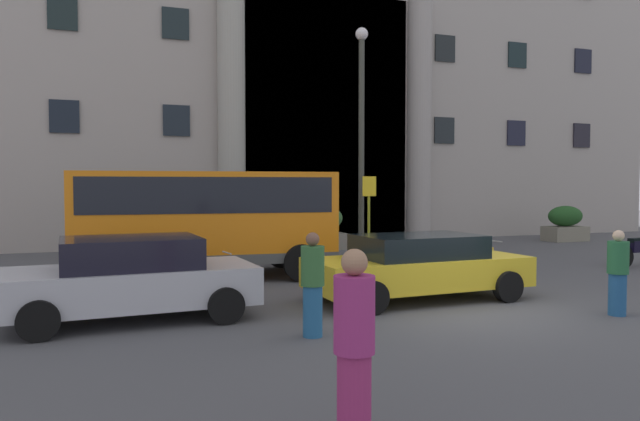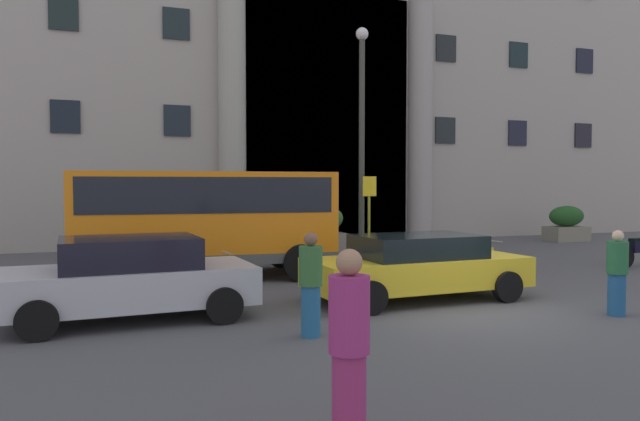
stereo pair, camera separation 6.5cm
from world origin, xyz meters
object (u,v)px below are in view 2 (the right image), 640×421
object	(u,v)px
bus_stop_sign	(369,209)
hedge_planter_west	(566,224)
orange_minibus	(206,214)
lamppost_plaza_centre	(362,124)
motorcycle_far_end	(476,259)
parked_estate_mid	(417,266)
hedge_planter_far_west	(316,228)
pedestrian_man_red_shirt	(617,273)
hedge_planter_entrance_left	(119,236)
parked_coupe_end	(130,277)
pedestrian_woman_dark_dress	(311,285)
pedestrian_man_crossing	(349,350)
motorcycle_near_kerb	(196,274)

from	to	relation	value
bus_stop_sign	hedge_planter_west	distance (m)	10.95
orange_minibus	lamppost_plaza_centre	distance (m)	6.48
hedge_planter_west	motorcycle_far_end	world-z (taller)	hedge_planter_west
parked_estate_mid	bus_stop_sign	bearing A→B (deg)	72.04
hedge_planter_west	orange_minibus	bearing A→B (deg)	-163.40
bus_stop_sign	hedge_planter_far_west	bearing A→B (deg)	97.51
pedestrian_man_red_shirt	hedge_planter_entrance_left	bearing A→B (deg)	-3.93
hedge_planter_west	lamppost_plaza_centre	xyz separation A→B (m)	(-10.27, -2.20, 3.57)
bus_stop_sign	hedge_planter_entrance_left	xyz separation A→B (m)	(-7.16, 3.78, -0.92)
bus_stop_sign	hedge_planter_entrance_left	world-z (taller)	bus_stop_sign
hedge_planter_far_west	lamppost_plaza_centre	world-z (taller)	lamppost_plaza_centre
hedge_planter_entrance_left	parked_coupe_end	world-z (taller)	parked_coupe_end
motorcycle_far_end	pedestrian_woman_dark_dress	size ratio (longest dim) A/B	1.24
hedge_planter_entrance_left	pedestrian_man_crossing	bearing A→B (deg)	-84.31
orange_minibus	lamppost_plaza_centre	size ratio (longest dim) A/B	0.88
hedge_planter_entrance_left	parked_coupe_end	size ratio (longest dim) A/B	0.39
orange_minibus	pedestrian_woman_dark_dress	distance (m)	6.52
hedge_planter_west	motorcycle_near_kerb	xyz separation A→B (m)	(-16.25, -7.17, -0.25)
hedge_planter_west	hedge_planter_far_west	size ratio (longest dim) A/B	0.78
parked_coupe_end	pedestrian_man_crossing	bearing A→B (deg)	-78.19
motorcycle_far_end	parked_estate_mid	bearing A→B (deg)	-155.60
orange_minibus	hedge_planter_west	world-z (taller)	orange_minibus
parked_estate_mid	motorcycle_near_kerb	bearing A→B (deg)	153.17
motorcycle_far_end	pedestrian_man_red_shirt	bearing A→B (deg)	-105.14
hedge_planter_west	motorcycle_far_end	bearing A→B (deg)	-142.97
motorcycle_far_end	lamppost_plaza_centre	bearing A→B (deg)	90.57
orange_minibus	bus_stop_sign	bearing A→B (deg)	21.22
motorcycle_far_end	pedestrian_woman_dark_dress	bearing A→B (deg)	-156.54
pedestrian_woman_dark_dress	bus_stop_sign	bearing A→B (deg)	-7.12
bus_stop_sign	pedestrian_woman_dark_dress	xyz separation A→B (m)	(-4.64, -7.95, -0.80)
motorcycle_far_end	pedestrian_man_red_shirt	world-z (taller)	pedestrian_man_red_shirt
hedge_planter_west	pedestrian_man_crossing	world-z (taller)	pedestrian_man_crossing
orange_minibus	motorcycle_near_kerb	xyz separation A→B (m)	(-0.62, -2.51, -1.13)
motorcycle_near_kerb	hedge_planter_far_west	bearing A→B (deg)	47.15
bus_stop_sign	motorcycle_near_kerb	world-z (taller)	bus_stop_sign
hedge_planter_far_west	pedestrian_woman_dark_dress	bearing A→B (deg)	-109.91
hedge_planter_west	hedge_planter_far_west	distance (m)	10.92
orange_minibus	hedge_planter_west	bearing A→B (deg)	21.62
hedge_planter_entrance_left	pedestrian_woman_dark_dress	world-z (taller)	pedestrian_woman_dark_dress
hedge_planter_entrance_left	lamppost_plaza_centre	bearing A→B (deg)	-21.11
pedestrian_woman_dark_dress	lamppost_plaza_centre	size ratio (longest dim) A/B	0.22
bus_stop_sign	lamppost_plaza_centre	distance (m)	2.84
parked_coupe_end	motorcycle_near_kerb	world-z (taller)	parked_coupe_end
parked_estate_mid	motorcycle_far_end	size ratio (longest dim) A/B	2.27
pedestrian_man_crossing	pedestrian_woman_dark_dress	bearing A→B (deg)	166.10
hedge_planter_west	lamppost_plaza_centre	size ratio (longest dim) A/B	0.23
hedge_planter_entrance_left	pedestrian_woman_dark_dress	bearing A→B (deg)	-77.87
parked_estate_mid	motorcycle_near_kerb	distance (m)	4.57
motorcycle_near_kerb	pedestrian_man_crossing	distance (m)	7.77
parked_coupe_end	motorcycle_far_end	world-z (taller)	parked_coupe_end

